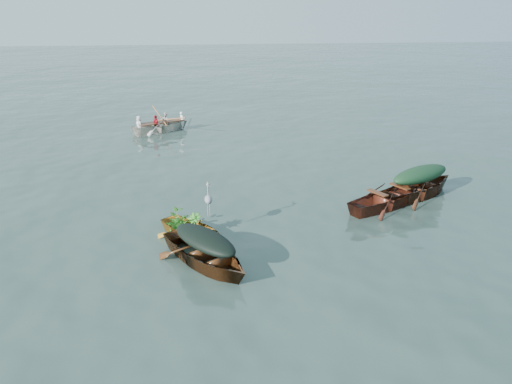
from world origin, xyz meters
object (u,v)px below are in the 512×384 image
Objects in this scene: yellow_dinghy at (196,240)px; green_tarp_boat at (418,197)px; open_wooden_boat at (387,207)px; rowed_boat at (162,132)px; heron at (209,204)px; dark_covered_boat at (206,265)px.

green_tarp_boat reaches higher than yellow_dinghy.
green_tarp_boat is 1.53m from open_wooden_boat.
rowed_boat is (-1.56, 12.60, 0.00)m from yellow_dinghy.
open_wooden_boat is at bearing -25.80° from heron.
heron is (-5.69, -1.24, 0.88)m from open_wooden_boat.
heron reaches higher than rowed_boat.
dark_covered_boat is 4.35× the size of heron.
rowed_boat reaches higher than yellow_dinghy.
rowed_boat is (-1.79, 14.02, 0.00)m from dark_covered_boat.
open_wooden_boat is 1.01× the size of rowed_boat.
open_wooden_boat is 13.38m from rowed_boat.
yellow_dinghy is 0.75× the size of rowed_boat.
rowed_boat is 4.57× the size of heron.
green_tarp_boat is at bearing -22.43° from heron.
green_tarp_boat is at bearing -88.62° from open_wooden_boat.
heron is (0.40, 0.38, 0.88)m from yellow_dinghy.
green_tarp_boat is (7.44, 2.35, 0.00)m from yellow_dinghy.
green_tarp_boat is 5.03× the size of heron.
rowed_boat is 12.41m from heron.
rowed_boat reaches higher than open_wooden_boat.
rowed_boat is (-7.65, 10.98, 0.00)m from open_wooden_boat.
open_wooden_boat is at bearing -173.58° from rowed_boat.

